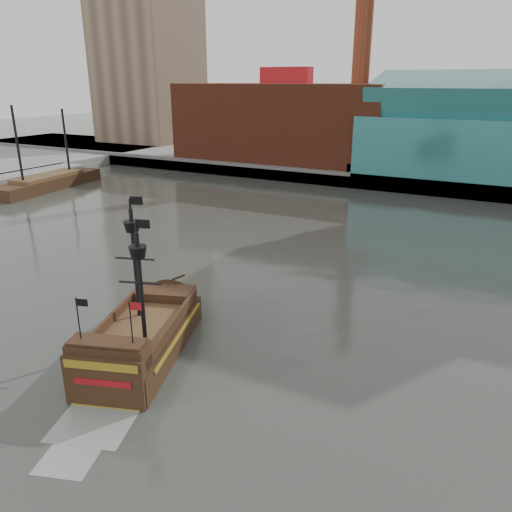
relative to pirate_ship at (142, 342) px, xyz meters
The scene contains 6 objects.
ground 2.13m from the pirate_ship, 86.20° to the right, with size 400.00×400.00×0.00m, color #282A25.
promenade_far 90.14m from the pirate_ship, 89.92° to the left, with size 220.00×60.00×2.00m, color slate.
seawall 60.64m from the pirate_ship, 89.88° to the left, with size 220.00×1.00×2.60m, color #4C4C49.
skyline 86.14m from the pirate_ship, 86.31° to the left, with size 149.00×45.00×62.00m.
pirate_ship is the anchor object (origin of this frame).
docked_vessel 61.38m from the pirate_ship, 144.84° to the left, with size 7.46×22.06×14.71m.
Camera 1 is at (20.58, -20.80, 17.72)m, focal length 35.00 mm.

